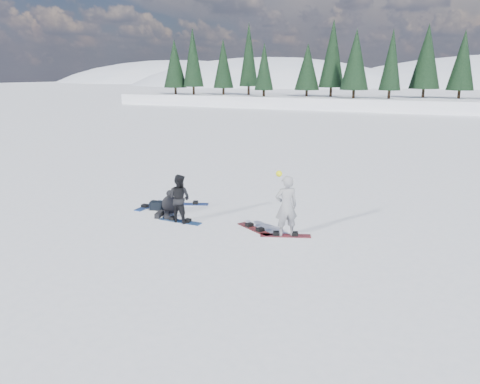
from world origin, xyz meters
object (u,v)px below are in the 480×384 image
Objects in this scene: snowboard_loose_a at (150,206)px; snowboarder_man at (179,198)px; snowboard_loose_c at (188,204)px; snowboard_loose_b at (255,229)px; snowboarder_woman at (286,206)px; gear_bag at (157,206)px; seated_rider at (169,205)px.

snowboarder_man is at bearing -118.03° from snowboard_loose_a.
snowboarder_man is at bearing -89.10° from snowboard_loose_c.
snowboard_loose_b is 3.72m from snowboard_loose_c.
snowboarder_woman is 5.19m from gear_bag.
gear_bag is 0.62m from snowboard_loose_a.
snowboard_loose_c is at bearing 58.99° from gear_bag.
snowboard_loose_a is at bearing -24.29° from snowboarder_man.
snowboarder_woman is 5.77m from snowboard_loose_a.
snowboarder_woman is 4.86m from snowboard_loose_c.
snowboard_loose_a is (-2.02, 1.11, -0.78)m from snowboarder_man.
snowboarder_woman is 1.33× the size of snowboard_loose_a.
snowboarder_woman is 4.44m from seated_rider.
snowboarder_man reaches higher than snowboard_loose_a.
snowboard_loose_a is at bearing -159.99° from snowboard_loose_b.
snowboarder_man is 2.66m from snowboard_loose_b.
snowboarder_man is at bearing -142.99° from snowboard_loose_b.
seated_rider is at bearing -110.75° from snowboard_loose_c.
gear_bag is at bearing -144.62° from snowboard_loose_c.
gear_bag reaches higher than snowboard_loose_c.
snowboarder_woman reaches higher than seated_rider.
snowboarder_man is 1.05× the size of snowboard_loose_a.
snowboard_loose_b is (3.31, -0.25, -0.31)m from seated_rider.
snowboard_loose_c is at bearing -174.87° from snowboard_loose_b.
snowboarder_man reaches higher than gear_bag.
seated_rider reaches higher than snowboard_loose_c.
seated_rider is (-4.38, 0.41, -0.61)m from snowboarder_woman.
snowboarder_man is at bearing -59.68° from seated_rider.
snowboard_loose_b is 4.62m from snowboard_loose_a.
snowboard_loose_a is at bearing -170.30° from snowboard_loose_c.
seated_rider is 2.42× the size of gear_bag.
snowboard_loose_a is 1.00× the size of snowboard_loose_c.
snowboarder_man is 2.20m from snowboard_loose_c.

